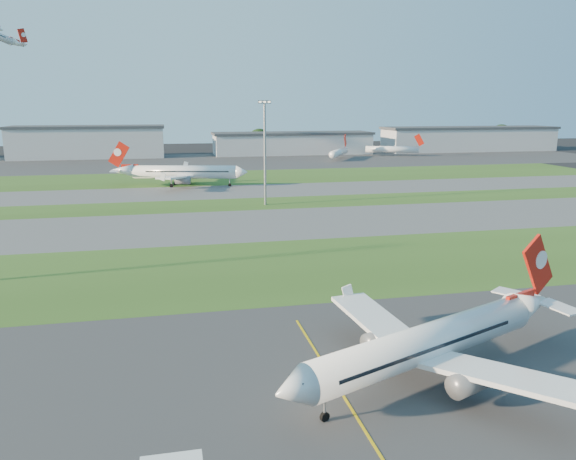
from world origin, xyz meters
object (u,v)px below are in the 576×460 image
object	(u,v)px
airliner_parked	(428,343)
airliner_taxiing	(184,172)
mini_jet_far	(392,149)
mini_jet_near	(339,152)
light_mast_centre	(265,146)

from	to	relation	value
airliner_parked	airliner_taxiing	bearing A→B (deg)	74.65
airliner_parked	mini_jet_far	distance (m)	237.30
mini_jet_near	mini_jet_far	xyz separation A→B (m)	(31.48, 12.12, 0.00)
airliner_taxiing	mini_jet_far	distance (m)	137.00
mini_jet_near	mini_jet_far	distance (m)	33.73
mini_jet_far	light_mast_centre	xyz separation A→B (m)	(-86.31, -125.80, 11.53)
airliner_taxiing	light_mast_centre	distance (m)	43.80
airliner_taxiing	mini_jet_near	size ratio (longest dim) A/B	1.53
mini_jet_far	light_mast_centre	bearing A→B (deg)	-101.88
airliner_taxiing	mini_jet_near	world-z (taller)	airliner_taxiing
airliner_parked	mini_jet_near	xyz separation A→B (m)	(56.54, 208.24, -0.35)
light_mast_centre	mini_jet_near	bearing A→B (deg)	64.25
mini_jet_far	airliner_taxiing	bearing A→B (deg)	-117.61
airliner_taxiing	mini_jet_far	bearing A→B (deg)	-126.86
mini_jet_near	light_mast_centre	distance (m)	126.73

